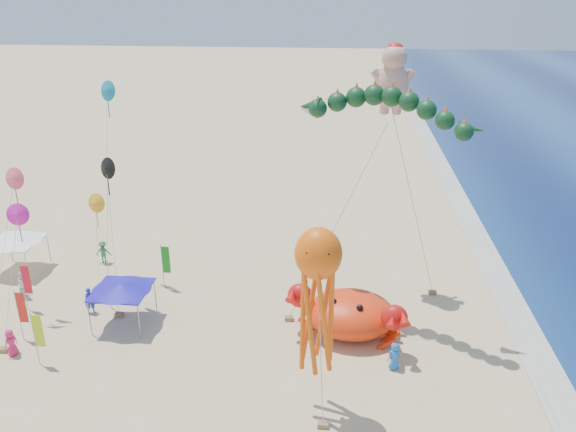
% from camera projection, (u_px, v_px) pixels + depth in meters
% --- Properties ---
extents(ground, '(320.00, 320.00, 0.00)m').
position_uv_depth(ground, '(319.00, 334.00, 32.62)').
color(ground, '#D1B784').
rests_on(ground, ground).
extents(foam_strip, '(320.00, 320.00, 0.00)m').
position_uv_depth(foam_strip, '(532.00, 346.00, 31.49)').
color(foam_strip, silver).
rests_on(foam_strip, ground).
extents(crab_inflatable, '(6.95, 5.68, 3.05)m').
position_uv_depth(crab_inflatable, '(351.00, 313.00, 32.16)').
color(crab_inflatable, red).
rests_on(crab_inflatable, ground).
extents(dragon_kite, '(10.06, 4.21, 13.52)m').
position_uv_depth(dragon_kite, '(386.00, 114.00, 29.57)').
color(dragon_kite, '#0E3518').
rests_on(dragon_kite, ground).
extents(cherub_kite, '(4.61, 2.67, 15.69)m').
position_uv_depth(cherub_kite, '(393.00, 78.00, 33.41)').
color(cherub_kite, '#DE9F87').
rests_on(cherub_kite, ground).
extents(octopus_kite, '(2.07, 2.52, 9.32)m').
position_uv_depth(octopus_kite, '(318.00, 289.00, 24.63)').
color(octopus_kite, '#FF5F0D').
rests_on(octopus_kite, ground).
extents(canopy_blue, '(3.46, 3.46, 2.71)m').
position_uv_depth(canopy_blue, '(121.00, 287.00, 32.75)').
color(canopy_blue, gray).
rests_on(canopy_blue, ground).
extents(canopy_white, '(3.55, 3.55, 2.71)m').
position_uv_depth(canopy_white, '(14.00, 239.00, 38.94)').
color(canopy_white, gray).
rests_on(canopy_white, ground).
extents(feather_flags, '(8.23, 8.68, 3.20)m').
position_uv_depth(feather_flags, '(66.00, 293.00, 32.90)').
color(feather_flags, gray).
rests_on(feather_flags, ground).
extents(beachgoers, '(24.09, 11.99, 1.81)m').
position_uv_depth(beachgoers, '(105.00, 292.00, 35.33)').
color(beachgoers, '#277744').
rests_on(beachgoers, ground).
extents(small_kites, '(6.27, 9.85, 13.28)m').
position_uv_depth(small_kites, '(70.00, 186.00, 33.88)').
color(small_kites, '#E119AE').
rests_on(small_kites, ground).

